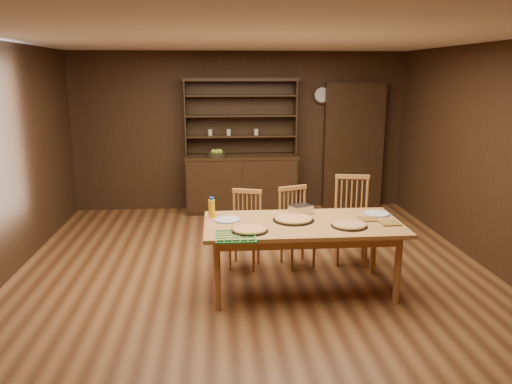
{
  "coord_description": "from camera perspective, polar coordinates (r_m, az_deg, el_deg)",
  "views": [
    {
      "loc": [
        -0.41,
        -5.3,
        2.25
      ],
      "look_at": [
        0.05,
        0.4,
        0.88
      ],
      "focal_mm": 35.0,
      "sensor_mm": 36.0,
      "label": 1
    }
  ],
  "objects": [
    {
      "name": "chair_center",
      "position": [
        5.98,
        4.52,
        -3.65
      ],
      "size": [
        0.48,
        0.47,
        0.94
      ],
      "rotation": [
        0.0,
        0.0,
        0.34
      ],
      "color": "#BE8141",
      "rests_on": "floor"
    },
    {
      "name": "doorway",
      "position": [
        8.61,
        11.04,
        5.18
      ],
      "size": [
        1.0,
        0.18,
        2.1
      ],
      "primitive_type": "cube",
      "color": "black",
      "rests_on": "floor"
    },
    {
      "name": "wall_clock",
      "position": [
        8.45,
        7.53,
        10.96
      ],
      "size": [
        0.3,
        0.05,
        0.3
      ],
      "color": "black",
      "rests_on": "room_shell"
    },
    {
      "name": "juice_bottle",
      "position": [
        5.33,
        -5.1,
        -1.82
      ],
      "size": [
        0.07,
        0.07,
        0.22
      ],
      "color": "#EBA40C",
      "rests_on": "dining_table"
    },
    {
      "name": "china_hutch",
      "position": [
        8.24,
        -1.68,
        1.85
      ],
      "size": [
        1.84,
        0.52,
        2.17
      ],
      "color": "black",
      "rests_on": "floor"
    },
    {
      "name": "pizza_left",
      "position": [
        4.86,
        -0.74,
        -4.3
      ],
      "size": [
        0.36,
        0.36,
        0.04
      ],
      "color": "black",
      "rests_on": "dining_table"
    },
    {
      "name": "cooling_rack",
      "position": [
        4.7,
        -2.37,
        -5.05
      ],
      "size": [
        0.39,
        0.39,
        0.02
      ],
      "primitive_type": null,
      "rotation": [
        0.0,
        0.0,
        0.09
      ],
      "color": "green",
      "rests_on": "dining_table"
    },
    {
      "name": "chair_right",
      "position": [
        6.16,
        10.85,
        -2.73
      ],
      "size": [
        0.5,
        0.48,
        1.05
      ],
      "rotation": [
        0.0,
        0.0,
        -0.18
      ],
      "color": "#BE8141",
      "rests_on": "floor"
    },
    {
      "name": "plate_right",
      "position": [
        5.59,
        13.56,
        -2.41
      ],
      "size": [
        0.28,
        0.28,
        0.02
      ],
      "color": "beige",
      "rests_on": "dining_table"
    },
    {
      "name": "chair_left",
      "position": [
        5.92,
        -1.21,
        -3.95
      ],
      "size": [
        0.46,
        0.45,
        0.91
      ],
      "rotation": [
        0.0,
        0.0,
        -0.3
      ],
      "color": "#BE8141",
      "rests_on": "floor"
    },
    {
      "name": "pot_holder_a",
      "position": [
        5.28,
        14.96,
        -3.44
      ],
      "size": [
        0.2,
        0.2,
        0.01
      ],
      "primitive_type": "cube",
      "rotation": [
        0.0,
        0.0,
        0.02
      ],
      "color": "red",
      "rests_on": "dining_table"
    },
    {
      "name": "pizza_right",
      "position": [
        5.1,
        10.62,
        -3.7
      ],
      "size": [
        0.37,
        0.37,
        0.04
      ],
      "color": "black",
      "rests_on": "dining_table"
    },
    {
      "name": "pot_holder_b",
      "position": [
        5.38,
        12.67,
        -3.01
      ],
      "size": [
        0.2,
        0.2,
        0.01
      ],
      "primitive_type": "cube",
      "rotation": [
        0.0,
        0.0,
        -0.08
      ],
      "color": "red",
      "rests_on": "dining_table"
    },
    {
      "name": "dining_table",
      "position": [
        5.19,
        5.35,
        -4.26
      ],
      "size": [
        2.03,
        1.01,
        0.75
      ],
      "color": "#B97F40",
      "rests_on": "floor"
    },
    {
      "name": "plate_left",
      "position": [
        5.23,
        -3.32,
        -3.15
      ],
      "size": [
        0.28,
        0.28,
        0.02
      ],
      "color": "beige",
      "rests_on": "dining_table"
    },
    {
      "name": "room_shell",
      "position": [
        5.36,
        -0.19,
        6.25
      ],
      "size": [
        6.0,
        6.0,
        6.0
      ],
      "color": "white",
      "rests_on": "floor"
    },
    {
      "name": "floor",
      "position": [
        5.78,
        -0.18,
        -9.48
      ],
      "size": [
        6.0,
        6.0,
        0.0
      ],
      "primitive_type": "plane",
      "color": "brown",
      "rests_on": "ground"
    },
    {
      "name": "pizza_center",
      "position": [
        5.22,
        4.31,
        -3.08
      ],
      "size": [
        0.43,
        0.43,
        0.04
      ],
      "color": "black",
      "rests_on": "dining_table"
    },
    {
      "name": "fruit_bowl",
      "position": [
        8.09,
        -4.51,
        4.38
      ],
      "size": [
        0.31,
        0.31,
        0.12
      ],
      "color": "black",
      "rests_on": "china_hutch"
    },
    {
      "name": "foil_dish",
      "position": [
        5.48,
        5.15,
        -1.98
      ],
      "size": [
        0.28,
        0.24,
        0.09
      ],
      "primitive_type": "cube",
      "rotation": [
        0.0,
        0.0,
        0.41
      ],
      "color": "white",
      "rests_on": "dining_table"
    }
  ]
}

